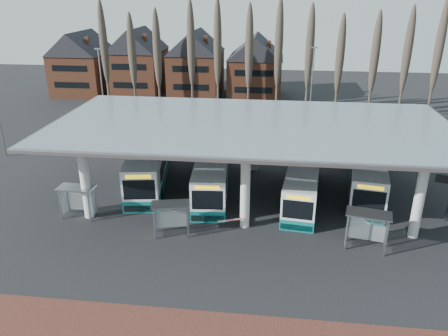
# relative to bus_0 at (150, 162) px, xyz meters

# --- Properties ---
(ground) EXTENTS (140.00, 140.00, 0.00)m
(ground) POSITION_rel_bus_0_xyz_m (9.27, -10.08, -1.72)
(ground) COLOR black
(ground) RESTS_ON ground
(station_canopy) EXTENTS (32.00, 16.00, 6.34)m
(station_canopy) POSITION_rel_bus_0_xyz_m (9.27, -2.08, 3.96)
(station_canopy) COLOR silver
(station_canopy) RESTS_ON ground
(poplar_row) EXTENTS (45.10, 1.10, 14.50)m
(poplar_row) POSITION_rel_bus_0_xyz_m (9.27, 22.92, 7.05)
(poplar_row) COLOR #473D33
(poplar_row) RESTS_ON ground
(townhouse_row) EXTENTS (36.80, 10.30, 12.25)m
(townhouse_row) POSITION_rel_bus_0_xyz_m (-6.48, 33.92, 4.21)
(townhouse_row) COLOR brown
(townhouse_row) RESTS_ON ground
(lamp_post_a) EXTENTS (0.80, 0.16, 10.17)m
(lamp_post_a) POSITION_rel_bus_0_xyz_m (-8.73, 11.92, 3.61)
(lamp_post_a) COLOR slate
(lamp_post_a) RESTS_ON ground
(lamp_post_b) EXTENTS (0.80, 0.16, 10.17)m
(lamp_post_b) POSITION_rel_bus_0_xyz_m (15.27, 15.92, 3.61)
(lamp_post_b) COLOR slate
(lamp_post_b) RESTS_ON ground
(bus_0) EXTENTS (4.85, 13.44, 3.66)m
(bus_0) POSITION_rel_bus_0_xyz_m (0.00, 0.00, 0.00)
(bus_0) COLOR white
(bus_0) RESTS_ON ground
(bus_1) EXTENTS (3.64, 12.55, 3.44)m
(bus_1) POSITION_rel_bus_0_xyz_m (5.98, -1.21, -0.10)
(bus_1) COLOR white
(bus_1) RESTS_ON ground
(bus_2) EXTENTS (3.74, 11.79, 3.22)m
(bus_2) POSITION_rel_bus_0_xyz_m (13.71, -2.16, -0.21)
(bus_2) COLOR white
(bus_2) RESTS_ON ground
(bus_3) EXTENTS (4.65, 12.80, 3.48)m
(bus_3) POSITION_rel_bus_0_xyz_m (19.30, 0.13, -0.08)
(bus_3) COLOR white
(bus_3) RESTS_ON ground
(shelter_0) EXTENTS (2.77, 1.48, 2.52)m
(shelter_0) POSITION_rel_bus_0_xyz_m (-3.47, -7.55, 0.11)
(shelter_0) COLOR gray
(shelter_0) RESTS_ON ground
(shelter_1) EXTENTS (2.88, 1.86, 2.47)m
(shelter_1) POSITION_rel_bus_0_xyz_m (4.16, -9.27, 0.07)
(shelter_1) COLOR gray
(shelter_1) RESTS_ON ground
(shelter_2) EXTENTS (3.14, 2.01, 2.70)m
(shelter_2) POSITION_rel_bus_0_xyz_m (17.62, -9.46, 0.24)
(shelter_2) COLOR gray
(shelter_2) RESTS_ON ground
(barrier) EXTENTS (1.90, 0.88, 1.00)m
(barrier) POSITION_rel_bus_0_xyz_m (8.33, -8.24, -0.95)
(barrier) COLOR black
(barrier) RESTS_ON ground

